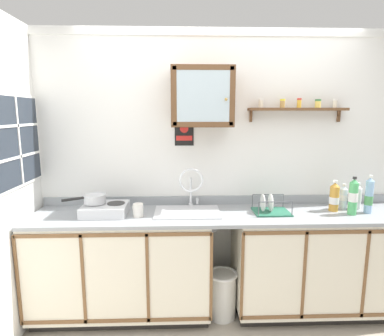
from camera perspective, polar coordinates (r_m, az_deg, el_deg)
The scene contains 20 objects.
back_wall at distance 2.97m, azimuth 4.81°, elevation -0.03°, with size 3.87×0.07×2.50m.
lower_cabinet_run at distance 2.95m, azimuth -12.38°, elevation -16.82°, with size 1.52×0.58×0.89m.
lower_cabinet_run_right at distance 3.16m, azimuth 21.82°, elevation -15.52°, with size 1.51×0.58×0.89m.
countertop at distance 2.76m, azimuth 5.48°, elevation -8.37°, with size 3.23×0.60×0.03m, color gray.
backsplash at distance 3.00m, azimuth 4.81°, elevation -5.73°, with size 3.23×0.02×0.08m, color gray.
sink at distance 2.77m, azimuth -0.73°, elevation -7.89°, with size 0.56×0.42×0.49m.
hot_plate_stove at distance 2.80m, azimuth -15.32°, elevation -7.15°, with size 0.37×0.31×0.09m.
saucepan at distance 2.81m, azimuth -17.16°, elevation -5.25°, with size 0.33×0.24×0.08m.
bottle_soda_green_0 at distance 2.99m, azimuth 26.95°, elevation -4.63°, with size 0.07×0.07×0.32m.
bottle_juice_amber_1 at distance 3.03m, azimuth 24.17°, elevation -4.84°, with size 0.08×0.08×0.27m.
bottle_opaque_white_2 at distance 3.18m, azimuth 27.53°, elevation -4.66°, with size 0.07×0.07×0.24m.
bottle_water_blue_3 at distance 3.10m, azimuth 29.18°, elevation -4.46°, with size 0.07×0.07×0.33m.
bottle_water_clear_4 at distance 3.13m, azimuth 25.53°, elevation -4.78°, with size 0.07×0.07×0.23m.
dish_rack at distance 2.83m, azimuth 13.85°, elevation -7.15°, with size 0.30×0.25×0.16m.
mug at distance 2.68m, azimuth -9.69°, elevation -7.44°, with size 0.10×0.11×0.11m.
wall_cabinet at distance 2.74m, azimuth 1.80°, elevation 12.59°, with size 0.52×0.33×0.49m.
spice_shelf at distance 3.00m, azimuth 18.48°, elevation 10.13°, with size 0.86×0.14×0.21m.
warning_sign at distance 2.88m, azimuth -1.42°, elevation 6.44°, with size 0.17×0.01×0.24m.
window at distance 2.84m, azimuth -28.86°, elevation 4.25°, with size 0.03×0.72×0.73m.
trash_bin at distance 2.98m, azimuth 5.51°, elevation -21.56°, with size 0.26×0.26×0.41m.
Camera 1 is at (-0.35, -2.21, 1.76)m, focal length 29.70 mm.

